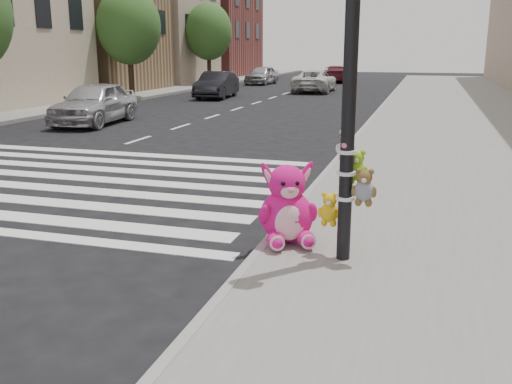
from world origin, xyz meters
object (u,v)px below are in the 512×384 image
at_px(red_teddy, 290,229).
at_px(car_dark_far, 217,85).
at_px(car_silver_far, 95,103).
at_px(pink_bunny, 287,209).
at_px(car_white_near, 315,81).
at_px(signal_pole, 350,127).

distance_m(red_teddy, car_dark_far, 23.40).
height_order(red_teddy, car_silver_far, car_silver_far).
bearing_deg(pink_bunny, car_white_near, 75.37).
bearing_deg(red_teddy, car_dark_far, 107.94).
bearing_deg(signal_pole, pink_bunny, 156.47).
bearing_deg(car_silver_far, signal_pole, -52.81).
xyz_separation_m(red_teddy, car_white_near, (-4.92, 27.15, 0.40)).
height_order(pink_bunny, car_dark_far, car_dark_far).
distance_m(car_silver_far, car_dark_far, 11.17).
relative_size(pink_bunny, red_teddy, 5.00).
bearing_deg(car_silver_far, car_white_near, 69.07).
distance_m(signal_pole, pink_bunny, 1.44).
distance_m(signal_pole, car_silver_far, 15.06).
distance_m(car_silver_far, car_white_near, 17.35).
xyz_separation_m(signal_pole, pink_bunny, (-0.80, 0.35, -1.14)).
distance_m(pink_bunny, car_silver_far, 14.23).
bearing_deg(car_white_near, signal_pole, 100.25).
height_order(red_teddy, car_dark_far, car_dark_far).
bearing_deg(car_white_near, car_dark_far, 51.85).
bearing_deg(pink_bunny, car_dark_far, 87.82).
height_order(signal_pole, car_dark_far, signal_pole).
bearing_deg(car_dark_far, car_silver_far, -96.67).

